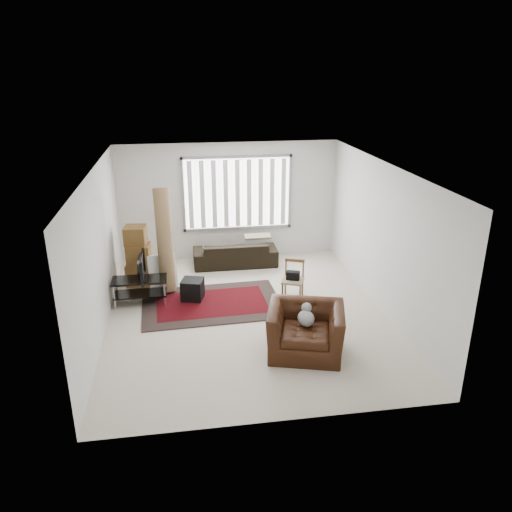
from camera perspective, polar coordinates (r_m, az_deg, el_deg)
The scene contains 11 objects.
room at distance 9.06m, azimuth -1.34°, elevation 4.80°, with size 6.00×6.02×2.71m.
persian_rug at distance 9.64m, azimuth -5.08°, elevation -5.42°, with size 2.69×1.86×0.02m.
tv_stand at distance 9.73m, azimuth -13.14°, elevation -3.33°, with size 1.02×0.46×0.51m.
tv at distance 9.59m, azimuth -13.33°, elevation -1.25°, with size 0.83×0.11×0.48m, color black.
subwoofer at distance 9.77m, azimuth -7.26°, elevation -3.78°, with size 0.40×0.40×0.40m, color black.
moving_boxes at distance 10.52m, azimuth -13.29°, elevation -0.22°, with size 0.56×0.52×1.25m.
white_flatpack at distance 10.32m, azimuth -10.62°, elevation -1.78°, with size 0.56×0.08×0.72m, color silver.
rolled_rug at distance 10.06m, azimuth -10.41°, elevation 1.80°, with size 0.31×0.31×2.06m, color olive.
sofa at distance 11.33m, azimuth -2.40°, elevation 0.71°, with size 1.89×0.82×0.73m, color black.
side_chair at distance 9.71m, azimuth 4.26°, elevation -2.51°, with size 0.53×0.53×0.76m.
armchair at distance 7.94m, azimuth 5.70°, elevation -8.09°, with size 1.41×1.31×0.87m.
Camera 1 is at (-1.10, -8.12, 4.28)m, focal length 35.00 mm.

